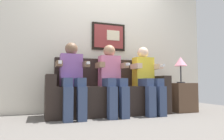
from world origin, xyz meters
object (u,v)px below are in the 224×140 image
Objects in this scene: person_in_middle at (112,76)px; couch at (108,95)px; person_on_left at (72,76)px; table_lamp at (181,63)px; side_table_right at (181,97)px; person_on_right at (147,77)px.

couch is at bearing 90.17° from person_in_middle.
person_on_left is at bearing -164.52° from couch.
person_in_middle is 2.41× the size of table_lamp.
person_in_middle reaches higher than table_lamp.
side_table_right is (1.93, 0.06, -0.36)m from person_on_left.
table_lamp is (1.90, 0.02, 0.25)m from person_on_left.
person_in_middle is at bearing -177.36° from side_table_right.
table_lamp is at bearing 0.83° from person_in_middle.
table_lamp reaches higher than side_table_right.
table_lamp is at bearing 0.58° from person_on_left.
person_on_right is 2.41× the size of table_lamp.
side_table_right is (1.32, 0.06, -0.36)m from person_in_middle.
person_on_right is at bearing -178.44° from table_lamp.
couch is 1.75× the size of person_on_left.
side_table_right is at bearing 1.83° from person_on_left.
person_in_middle is at bearing -89.83° from couch.
table_lamp is at bearing -125.18° from side_table_right.
couch is 0.69m from person_on_left.
couch is 1.75× the size of person_in_middle.
couch is 4.23× the size of table_lamp.
person_on_left is 0.61m from person_in_middle.
table_lamp is (-0.03, -0.04, 0.61)m from side_table_right.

